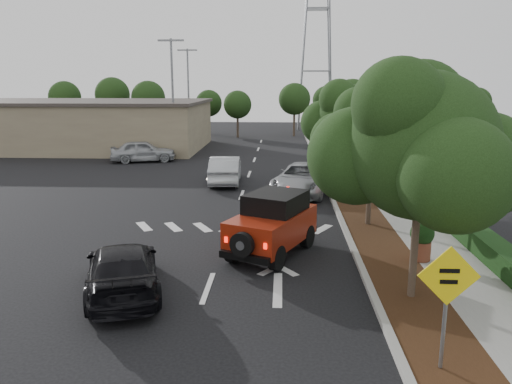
# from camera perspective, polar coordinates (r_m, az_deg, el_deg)

# --- Properties ---
(ground) EXTENTS (120.00, 120.00, 0.00)m
(ground) POSITION_cam_1_polar(r_m,az_deg,el_deg) (14.59, -5.52, -10.85)
(ground) COLOR black
(ground) RESTS_ON ground
(curb) EXTENTS (0.20, 70.00, 0.15)m
(curb) POSITION_cam_1_polar(r_m,az_deg,el_deg) (25.99, 8.50, -0.29)
(curb) COLOR #9E9B93
(curb) RESTS_ON ground
(planting_strip) EXTENTS (1.80, 70.00, 0.12)m
(planting_strip) POSITION_cam_1_polar(r_m,az_deg,el_deg) (26.11, 10.69, -0.35)
(planting_strip) COLOR black
(planting_strip) RESTS_ON ground
(sidewalk) EXTENTS (2.00, 70.00, 0.12)m
(sidewalk) POSITION_cam_1_polar(r_m,az_deg,el_deg) (26.44, 14.77, -0.39)
(sidewalk) COLOR gray
(sidewalk) RESTS_ON ground
(hedge) EXTENTS (0.80, 70.00, 0.80)m
(hedge) POSITION_cam_1_polar(r_m,az_deg,el_deg) (26.69, 17.75, 0.29)
(hedge) COLOR black
(hedge) RESTS_ON ground
(commercial_building) EXTENTS (22.00, 12.00, 4.00)m
(commercial_building) POSITION_cam_1_polar(r_m,az_deg,el_deg) (47.02, -19.78, 7.17)
(commercial_building) COLOR #7C6D56
(commercial_building) RESTS_ON ground
(transmission_tower) EXTENTS (7.00, 4.00, 28.00)m
(transmission_tower) POSITION_cam_1_polar(r_m,az_deg,el_deg) (61.63, 6.69, 7.04)
(transmission_tower) COLOR slate
(transmission_tower) RESTS_ON ground
(street_tree_near) EXTENTS (3.80, 3.80, 5.92)m
(street_tree_near) POSITION_cam_1_polar(r_m,az_deg,el_deg) (14.42, 17.25, -11.67)
(street_tree_near) COLOR black
(street_tree_near) RESTS_ON ground
(street_tree_mid) EXTENTS (3.20, 3.20, 5.32)m
(street_tree_mid) POSITION_cam_1_polar(r_m,az_deg,el_deg) (20.86, 12.64, -3.86)
(street_tree_mid) COLOR black
(street_tree_mid) RESTS_ON ground
(street_tree_far) EXTENTS (3.40, 3.40, 5.62)m
(street_tree_far) POSITION_cam_1_polar(r_m,az_deg,el_deg) (27.09, 10.41, -0.00)
(street_tree_far) COLOR black
(street_tree_far) RESTS_ON ground
(light_pole_a) EXTENTS (2.00, 0.22, 9.00)m
(light_pole_a) POSITION_cam_1_polar(r_m,az_deg,el_deg) (40.58, -9.25, 4.16)
(light_pole_a) COLOR slate
(light_pole_a) RESTS_ON ground
(light_pole_b) EXTENTS (2.00, 0.22, 9.00)m
(light_pole_b) POSITION_cam_1_polar(r_m,az_deg,el_deg) (52.44, -7.58, 6.07)
(light_pole_b) COLOR slate
(light_pole_b) RESTS_ON ground
(red_jeep) EXTENTS (3.22, 4.28, 2.09)m
(red_jeep) POSITION_cam_1_polar(r_m,az_deg,el_deg) (17.03, 2.12, -3.54)
(red_jeep) COLOR black
(red_jeep) RESTS_ON ground
(silver_suv_ahead) EXTENTS (3.85, 6.08, 1.57)m
(silver_suv_ahead) POSITION_cam_1_polar(r_m,az_deg,el_deg) (26.28, 5.35, 1.51)
(silver_suv_ahead) COLOR #A5A6AC
(silver_suv_ahead) RESTS_ON ground
(black_suv_oncoming) EXTENTS (3.28, 5.10, 1.37)m
(black_suv_oncoming) POSITION_cam_1_polar(r_m,az_deg,el_deg) (14.49, -15.00, -8.47)
(black_suv_oncoming) COLOR black
(black_suv_oncoming) RESTS_ON ground
(silver_sedan_oncoming) EXTENTS (1.93, 4.87, 1.58)m
(silver_sedan_oncoming) POSITION_cam_1_polar(r_m,az_deg,el_deg) (28.94, -3.52, 2.57)
(silver_sedan_oncoming) COLOR #B4B7BC
(silver_sedan_oncoming) RESTS_ON ground
(parked_suv) EXTENTS (4.99, 3.00, 1.59)m
(parked_suv) POSITION_cam_1_polar(r_m,az_deg,el_deg) (37.62, -12.78, 4.59)
(parked_suv) COLOR #A8ABB0
(parked_suv) RESTS_ON ground
(speed_hump_sign) EXTENTS (1.21, 0.10, 2.58)m
(speed_hump_sign) POSITION_cam_1_polar(r_m,az_deg,el_deg) (10.55, 21.02, -10.55)
(speed_hump_sign) COLOR slate
(speed_hump_sign) RESTS_ON ground
(terracotta_planter) EXTENTS (0.76, 0.76, 1.33)m
(terracotta_planter) POSITION_cam_1_polar(r_m,az_deg,el_deg) (16.92, 18.44, -4.88)
(terracotta_planter) COLOR brown
(terracotta_planter) RESTS_ON ground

